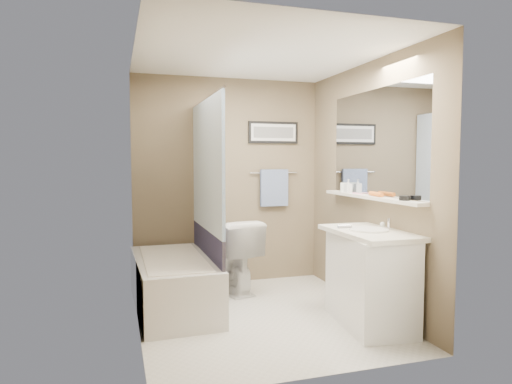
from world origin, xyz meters
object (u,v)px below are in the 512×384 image
object	(u,v)px
vanity	(370,280)
bathtub	(173,284)
candle_bowl_near	(405,198)
glass_jar	(344,187)
toilet	(232,255)
hair_brush_front	(376,194)
soap_bottle	(348,186)

from	to	relation	value
vanity	bathtub	bearing A→B (deg)	156.00
candle_bowl_near	glass_jar	size ratio (longest dim) A/B	0.90
vanity	glass_jar	world-z (taller)	glass_jar
toilet	vanity	world-z (taller)	toilet
hair_brush_front	candle_bowl_near	bearing A→B (deg)	-90.00
soap_bottle	bathtub	bearing A→B (deg)	173.99
bathtub	toilet	xyz separation A→B (m)	(0.69, 0.43, 0.15)
candle_bowl_near	hair_brush_front	xyz separation A→B (m)	(0.00, 0.43, 0.00)
bathtub	glass_jar	size ratio (longest dim) A/B	15.00
soap_bottle	toilet	bearing A→B (deg)	150.60
candle_bowl_near	hair_brush_front	world-z (taller)	hair_brush_front
candle_bowl_near	soap_bottle	world-z (taller)	soap_bottle
candle_bowl_near	soap_bottle	xyz separation A→B (m)	(0.00, 0.96, 0.05)
toilet	vanity	xyz separation A→B (m)	(0.91, -1.37, -0.00)
candle_bowl_near	bathtub	bearing A→B (deg)	147.17
vanity	soap_bottle	bearing A→B (deg)	82.66
toilet	soap_bottle	bearing A→B (deg)	138.93
bathtub	vanity	xyz separation A→B (m)	(1.60, -0.94, 0.15)
bathtub	soap_bottle	bearing A→B (deg)	-7.98
hair_brush_front	toilet	bearing A→B (deg)	133.68
vanity	candle_bowl_near	world-z (taller)	candle_bowl_near
glass_jar	soap_bottle	distance (m)	0.09
candle_bowl_near	soap_bottle	bearing A→B (deg)	90.00
soap_bottle	candle_bowl_near	bearing A→B (deg)	-90.00
candle_bowl_near	glass_jar	world-z (taller)	glass_jar
bathtub	hair_brush_front	xyz separation A→B (m)	(1.79, -0.72, 0.89)
toilet	candle_bowl_near	distance (m)	2.06
toilet	glass_jar	xyz separation A→B (m)	(1.09, -0.53, 0.76)
bathtub	vanity	world-z (taller)	vanity
toilet	glass_jar	distance (m)	1.43
toilet	hair_brush_front	distance (m)	1.75
glass_jar	vanity	bearing A→B (deg)	-102.39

